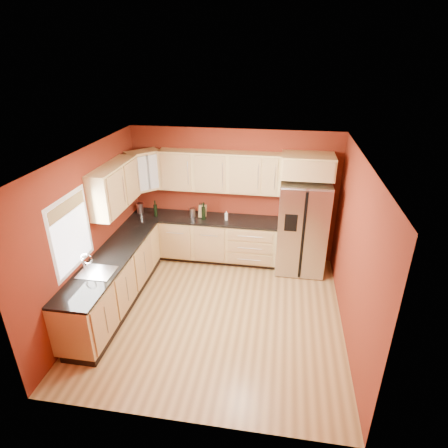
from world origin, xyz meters
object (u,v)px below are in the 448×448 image
(refrigerator, at_px, (302,227))
(knife_block, at_px, (203,211))
(canister_left, at_px, (140,208))
(soap_dispenser, at_px, (226,216))
(wine_bottle_a, at_px, (155,208))

(refrigerator, bearing_deg, knife_block, 177.02)
(canister_left, height_order, soap_dispenser, canister_left)
(refrigerator, bearing_deg, wine_bottle_a, -179.77)
(canister_left, xyz_separation_m, knife_block, (1.28, 0.01, 0.02))
(canister_left, xyz_separation_m, wine_bottle_a, (0.36, -0.11, 0.06))
(soap_dispenser, bearing_deg, wine_bottle_a, -178.64)
(canister_left, bearing_deg, soap_dispenser, -2.35)
(canister_left, distance_m, wine_bottle_a, 0.38)
(canister_left, bearing_deg, refrigerator, -1.69)
(wine_bottle_a, bearing_deg, knife_block, 6.89)
(canister_left, relative_size, knife_block, 0.82)
(canister_left, relative_size, wine_bottle_a, 0.63)
(refrigerator, distance_m, soap_dispenser, 1.44)
(knife_block, bearing_deg, wine_bottle_a, -163.45)
(refrigerator, bearing_deg, soap_dispenser, 179.12)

